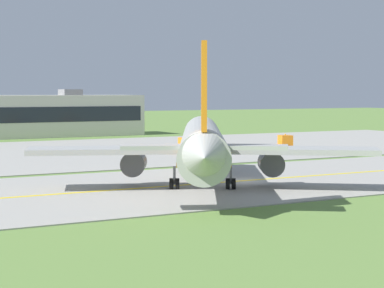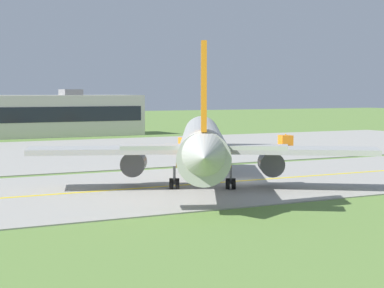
% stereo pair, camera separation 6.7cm
% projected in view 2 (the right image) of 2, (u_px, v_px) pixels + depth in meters
% --- Properties ---
extents(ground_plane, '(500.00, 500.00, 0.00)m').
position_uv_depth(ground_plane, '(242.00, 182.00, 73.56)').
color(ground_plane, olive).
extents(taxiway_strip, '(240.00, 28.00, 0.10)m').
position_uv_depth(taxiway_strip, '(242.00, 181.00, 73.56)').
color(taxiway_strip, '#9E9B93').
rests_on(taxiway_strip, ground).
extents(apron_pad, '(140.00, 52.00, 0.10)m').
position_uv_depth(apron_pad, '(148.00, 149.00, 114.94)').
color(apron_pad, '#9E9B93').
rests_on(apron_pad, ground).
extents(taxiway_centreline, '(220.00, 0.60, 0.01)m').
position_uv_depth(taxiway_centreline, '(242.00, 181.00, 73.55)').
color(taxiway_centreline, yellow).
rests_on(taxiway_centreline, taxiway_strip).
extents(airplane_lead, '(29.98, 36.03, 12.70)m').
position_uv_depth(airplane_lead, '(202.00, 144.00, 68.65)').
color(airplane_lead, '#ADADA8').
rests_on(airplane_lead, ground).
extents(service_truck_baggage, '(6.17, 2.80, 2.65)m').
position_uv_depth(service_truck_baggage, '(199.00, 143.00, 107.12)').
color(service_truck_baggage, orange).
rests_on(service_truck_baggage, ground).
extents(service_truck_fuel, '(6.71, 3.71, 2.59)m').
position_uv_depth(service_truck_fuel, '(278.00, 143.00, 111.80)').
color(service_truck_fuel, orange).
rests_on(service_truck_fuel, ground).
extents(terminal_building, '(46.77, 12.16, 9.56)m').
position_uv_depth(terminal_building, '(27.00, 116.00, 146.44)').
color(terminal_building, beige).
rests_on(terminal_building, ground).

